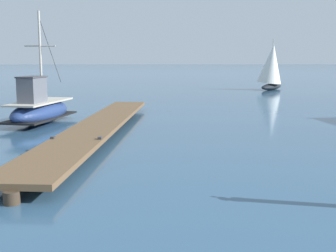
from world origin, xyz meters
name	(u,v)px	position (x,y,z in m)	size (l,w,h in m)	color
floating_dock	(99,125)	(-4.68, 15.44, 0.36)	(2.98, 18.32, 0.53)	brown
fishing_boat_0	(40,109)	(-7.94, 18.39, 0.70)	(2.63, 5.05, 5.30)	navy
distant_sailboat	(271,67)	(8.37, 40.74, 2.24)	(3.60, 4.46, 4.93)	black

